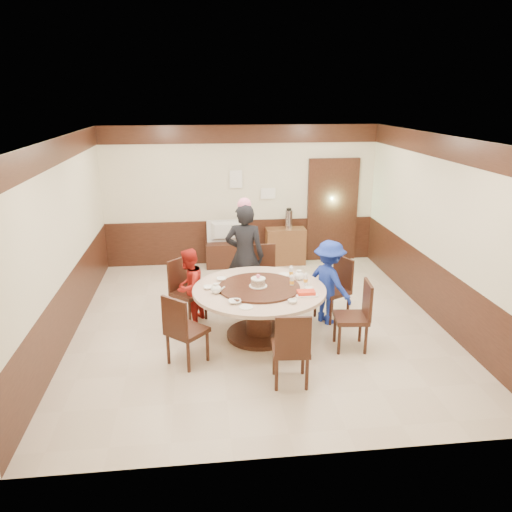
{
  "coord_description": "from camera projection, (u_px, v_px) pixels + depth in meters",
  "views": [
    {
      "loc": [
        -0.85,
        -6.95,
        3.36
      ],
      "look_at": [
        -0.04,
        -0.04,
        1.1
      ],
      "focal_mm": 35.0,
      "sensor_mm": 36.0,
      "label": 1
    }
  ],
  "objects": [
    {
      "name": "tv_stand",
      "position": [
        227.0,
        254.0,
        10.18
      ],
      "size": [
        0.85,
        0.45,
        0.5
      ],
      "primitive_type": "cube",
      "color": "#32180F",
      "rests_on": "ground"
    },
    {
      "name": "teapot_right",
      "position": [
        299.0,
        276.0,
        7.36
      ],
      "size": [
        0.17,
        0.15,
        0.13
      ],
      "primitive_type": "ellipsoid",
      "color": "white",
      "rests_on": "banquet_table"
    },
    {
      "name": "thermos",
      "position": [
        289.0,
        219.0,
        10.14
      ],
      "size": [
        0.15,
        0.15,
        0.38
      ],
      "primitive_type": "cylinder",
      "color": "silver",
      "rests_on": "side_cabinet"
    },
    {
      "name": "teapot_left",
      "position": [
        216.0,
        289.0,
        6.85
      ],
      "size": [
        0.17,
        0.15,
        0.13
      ],
      "primitive_type": "ellipsoid",
      "color": "white",
      "rests_on": "banquet_table"
    },
    {
      "name": "bottle_0",
      "position": [
        292.0,
        282.0,
        7.08
      ],
      "size": [
        0.06,
        0.06,
        0.16
      ],
      "primitive_type": "cylinder",
      "color": "white",
      "rests_on": "banquet_table"
    },
    {
      "name": "chair_5",
      "position": [
        352.0,
        328.0,
        6.86
      ],
      "size": [
        0.49,
        0.48,
        0.97
      ],
      "rotation": [
        0.0,
        0.0,
        7.75
      ],
      "color": "#32180F",
      "rests_on": "ground"
    },
    {
      "name": "chair_2",
      "position": [
        188.0,
        302.0,
        7.72
      ],
      "size": [
        0.62,
        0.62,
        0.97
      ],
      "rotation": [
        0.0,
        0.0,
        3.96
      ],
      "color": "#32180F",
      "rests_on": "ground"
    },
    {
      "name": "bowl_2",
      "position": [
        235.0,
        302.0,
        6.54
      ],
      "size": [
        0.17,
        0.17,
        0.04
      ],
      "primitive_type": "imported",
      "color": "white",
      "rests_on": "banquet_table"
    },
    {
      "name": "saucer_far",
      "position": [
        285.0,
        274.0,
        7.57
      ],
      "size": [
        0.18,
        0.18,
        0.01
      ],
      "primitive_type": "cylinder",
      "color": "white",
      "rests_on": "banquet_table"
    },
    {
      "name": "chair_4",
      "position": [
        290.0,
        361.0,
        6.01
      ],
      "size": [
        0.47,
        0.48,
        0.97
      ],
      "rotation": [
        0.0,
        0.0,
        6.21
      ],
      "color": "#32180F",
      "rests_on": "ground"
    },
    {
      "name": "shrimp_platter",
      "position": [
        306.0,
        293.0,
        6.8
      ],
      "size": [
        0.3,
        0.2,
        0.06
      ],
      "color": "white",
      "rests_on": "banquet_table"
    },
    {
      "name": "bottle_2",
      "position": [
        291.0,
        272.0,
        7.45
      ],
      "size": [
        0.06,
        0.06,
        0.16
      ],
      "primitive_type": "cylinder",
      "color": "white",
      "rests_on": "banquet_table"
    },
    {
      "name": "person_standing",
      "position": [
        245.0,
        256.0,
        8.06
      ],
      "size": [
        0.71,
        0.55,
        1.74
      ],
      "primitive_type": "imported",
      "rotation": [
        0.0,
        0.0,
        2.92
      ],
      "color": "black",
      "rests_on": "ground"
    },
    {
      "name": "banquet_table",
      "position": [
        259.0,
        302.0,
        7.12
      ],
      "size": [
        1.89,
        1.89,
        0.78
      ],
      "color": "#32180F",
      "rests_on": "ground"
    },
    {
      "name": "chair_3",
      "position": [
        186.0,
        342.0,
        6.47
      ],
      "size": [
        0.62,
        0.62,
        0.97
      ],
      "rotation": [
        0.0,
        0.0,
        5.53
      ],
      "color": "#32180F",
      "rests_on": "ground"
    },
    {
      "name": "bowl_0",
      "position": [
        221.0,
        279.0,
        7.35
      ],
      "size": [
        0.15,
        0.15,
        0.04
      ],
      "primitive_type": "imported",
      "color": "white",
      "rests_on": "banquet_table"
    },
    {
      "name": "room",
      "position": [
        259.0,
        256.0,
        7.38
      ],
      "size": [
        6.0,
        6.04,
        2.84
      ],
      "color": "beige",
      "rests_on": "ground"
    },
    {
      "name": "person_red",
      "position": [
        189.0,
        287.0,
        7.54
      ],
      "size": [
        0.66,
        0.71,
        1.18
      ],
      "primitive_type": "imported",
      "rotation": [
        0.0,
        0.0,
        4.24
      ],
      "color": "#AD1E17",
      "rests_on": "ground"
    },
    {
      "name": "notice_left",
      "position": [
        236.0,
        179.0,
        9.94
      ],
      "size": [
        0.25,
        0.0,
        0.35
      ],
      "primitive_type": "cube",
      "color": "white",
      "rests_on": "room"
    },
    {
      "name": "bowl_1",
      "position": [
        292.0,
        301.0,
        6.55
      ],
      "size": [
        0.13,
        0.13,
        0.04
      ],
      "primitive_type": "imported",
      "color": "white",
      "rests_on": "banquet_table"
    },
    {
      "name": "side_cabinet",
      "position": [
        285.0,
        246.0,
        10.31
      ],
      "size": [
        0.8,
        0.4,
        0.75
      ],
      "primitive_type": "cube",
      "color": "brown",
      "rests_on": "ground"
    },
    {
      "name": "person_blue",
      "position": [
        329.0,
        282.0,
        7.55
      ],
      "size": [
        0.85,
        0.97,
        1.3
      ],
      "primitive_type": "imported",
      "rotation": [
        0.0,
        0.0,
        2.12
      ],
      "color": "#182E9B",
      "rests_on": "ground"
    },
    {
      "name": "television",
      "position": [
        226.0,
        232.0,
        10.04
      ],
      "size": [
        0.79,
        0.11,
        0.45
      ],
      "primitive_type": "imported",
      "rotation": [
        0.0,
        0.0,
        3.13
      ],
      "color": "gray",
      "rests_on": "tv_stand"
    },
    {
      "name": "chair_1",
      "position": [
        264.0,
        285.0,
        8.38
      ],
      "size": [
        0.45,
        0.46,
        0.97
      ],
      "rotation": [
        0.0,
        0.0,
        3.12
      ],
      "color": "#32180F",
      "rests_on": "ground"
    },
    {
      "name": "notice_right",
      "position": [
        268.0,
        193.0,
        10.1
      ],
      "size": [
        0.3,
        0.0,
        0.22
      ],
      "primitive_type": "cube",
      "color": "white",
      "rests_on": "room"
    },
    {
      "name": "bowl_4",
      "position": [
        209.0,
        288.0,
        7.03
      ],
      "size": [
        0.15,
        0.15,
        0.04
      ],
      "primitive_type": "imported",
      "color": "white",
      "rests_on": "banquet_table"
    },
    {
      "name": "bowl_3",
      "position": [
        309.0,
        289.0,
        6.98
      ],
      "size": [
        0.12,
        0.12,
        0.04
      ],
      "primitive_type": "imported",
      "color": "white",
      "rests_on": "banquet_table"
    },
    {
      "name": "saucer_near",
      "position": [
        246.0,
        307.0,
        6.41
      ],
      "size": [
        0.18,
        0.18,
        0.01
      ],
      "primitive_type": "cylinder",
      "color": "white",
      "rests_on": "banquet_table"
    },
    {
      "name": "bottle_1",
      "position": [
        306.0,
        280.0,
        7.15
      ],
      "size": [
        0.06,
        0.06,
        0.16
      ],
      "primitive_type": "cylinder",
      "color": "white",
      "rests_on": "banquet_table"
    },
    {
      "name": "chair_0",
      "position": [
        333.0,
        300.0,
        7.79
      ],
      "size": [
        0.6,
        0.59,
        0.97
      ],
      "rotation": [
        0.0,
        0.0,
        2.04
      ],
      "color": "#32180F",
      "rests_on": "ground"
    },
    {
      "name": "birthday_cake",
      "position": [
        258.0,
        282.0,
        7.02
      ],
      "size": [
        0.26,
        0.26,
        0.18
      ],
      "color": "white",
      "rests_on": "banquet_table"
    }
  ]
}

